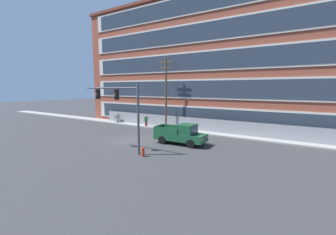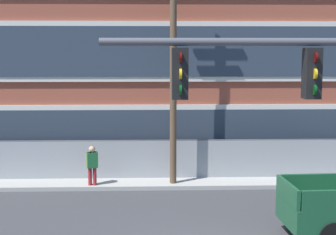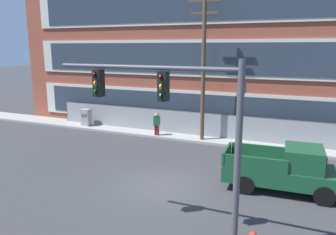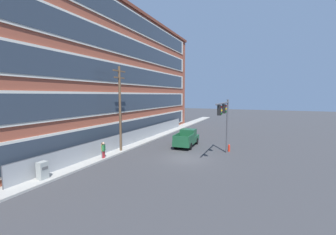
{
  "view_description": "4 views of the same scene",
  "coord_description": "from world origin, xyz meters",
  "px_view_note": "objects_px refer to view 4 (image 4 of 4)",
  "views": [
    {
      "loc": [
        15.63,
        -17.04,
        5.48
      ],
      "look_at": [
        3.42,
        2.03,
        2.44
      ],
      "focal_mm": 24.0,
      "sensor_mm": 36.0,
      "label": 1
    },
    {
      "loc": [
        -1.2,
        -12.34,
        5.25
      ],
      "look_at": [
        -0.6,
        5.24,
        3.03
      ],
      "focal_mm": 55.0,
      "sensor_mm": 36.0,
      "label": 2
    },
    {
      "loc": [
        5.65,
        -12.36,
        6.07
      ],
      "look_at": [
        -1.15,
        3.67,
        2.28
      ],
      "focal_mm": 35.0,
      "sensor_mm": 36.0,
      "label": 3
    },
    {
      "loc": [
        -20.35,
        -7.03,
        6.23
      ],
      "look_at": [
        -0.09,
        1.83,
        3.99
      ],
      "focal_mm": 24.0,
      "sensor_mm": 36.0,
      "label": 4
    }
  ],
  "objects_px": {
    "traffic_signal_mast": "(225,116)",
    "fire_hydrant": "(229,148)",
    "electrical_cabinet": "(43,171)",
    "utility_pole_near_corner": "(120,106)",
    "pickup_truck_dark_green": "(187,138)",
    "pedestrian_by_fence": "(103,150)",
    "pedestrian_near_cabinet": "(104,150)"
  },
  "relations": [
    {
      "from": "utility_pole_near_corner",
      "to": "pedestrian_near_cabinet",
      "type": "distance_m",
      "value": 5.12
    },
    {
      "from": "pickup_truck_dark_green",
      "to": "pedestrian_near_cabinet",
      "type": "relative_size",
      "value": 3.06
    },
    {
      "from": "electrical_cabinet",
      "to": "fire_hydrant",
      "type": "bearing_deg",
      "value": -38.01
    },
    {
      "from": "pickup_truck_dark_green",
      "to": "pedestrian_by_fence",
      "type": "xyz_separation_m",
      "value": [
        -8.67,
        5.57,
        0.03
      ]
    },
    {
      "from": "electrical_cabinet",
      "to": "fire_hydrant",
      "type": "xyz_separation_m",
      "value": [
        14.14,
        -11.06,
        -0.33
      ]
    },
    {
      "from": "traffic_signal_mast",
      "to": "pedestrian_near_cabinet",
      "type": "height_order",
      "value": "traffic_signal_mast"
    },
    {
      "from": "fire_hydrant",
      "to": "traffic_signal_mast",
      "type": "bearing_deg",
      "value": 176.17
    },
    {
      "from": "traffic_signal_mast",
      "to": "fire_hydrant",
      "type": "relative_size",
      "value": 7.93
    },
    {
      "from": "traffic_signal_mast",
      "to": "electrical_cabinet",
      "type": "xyz_separation_m",
      "value": [
        -11.72,
        10.9,
        -3.4
      ]
    },
    {
      "from": "pedestrian_near_cabinet",
      "to": "fire_hydrant",
      "type": "distance_m",
      "value": 13.32
    },
    {
      "from": "utility_pole_near_corner",
      "to": "pedestrian_by_fence",
      "type": "height_order",
      "value": "utility_pole_near_corner"
    },
    {
      "from": "pickup_truck_dark_green",
      "to": "electrical_cabinet",
      "type": "bearing_deg",
      "value": 158.09
    },
    {
      "from": "traffic_signal_mast",
      "to": "pedestrian_by_fence",
      "type": "height_order",
      "value": "traffic_signal_mast"
    },
    {
      "from": "electrical_cabinet",
      "to": "fire_hydrant",
      "type": "relative_size",
      "value": 1.83
    },
    {
      "from": "utility_pole_near_corner",
      "to": "pedestrian_near_cabinet",
      "type": "height_order",
      "value": "utility_pole_near_corner"
    },
    {
      "from": "pickup_truck_dark_green",
      "to": "electrical_cabinet",
      "type": "distance_m",
      "value": 15.93
    },
    {
      "from": "pickup_truck_dark_green",
      "to": "pedestrian_by_fence",
      "type": "bearing_deg",
      "value": 147.27
    },
    {
      "from": "pedestrian_near_cabinet",
      "to": "electrical_cabinet",
      "type": "bearing_deg",
      "value": 175.74
    },
    {
      "from": "traffic_signal_mast",
      "to": "fire_hydrant",
      "type": "distance_m",
      "value": 4.46
    },
    {
      "from": "traffic_signal_mast",
      "to": "pedestrian_by_fence",
      "type": "distance_m",
      "value": 12.34
    },
    {
      "from": "fire_hydrant",
      "to": "electrical_cabinet",
      "type": "bearing_deg",
      "value": 141.99
    },
    {
      "from": "pickup_truck_dark_green",
      "to": "electrical_cabinet",
      "type": "xyz_separation_m",
      "value": [
        -14.78,
        5.94,
        -0.23
      ]
    },
    {
      "from": "utility_pole_near_corner",
      "to": "fire_hydrant",
      "type": "distance_m",
      "value": 12.77
    },
    {
      "from": "utility_pole_near_corner",
      "to": "traffic_signal_mast",
      "type": "bearing_deg",
      "value": -76.93
    },
    {
      "from": "traffic_signal_mast",
      "to": "electrical_cabinet",
      "type": "height_order",
      "value": "traffic_signal_mast"
    },
    {
      "from": "traffic_signal_mast",
      "to": "fire_hydrant",
      "type": "bearing_deg",
      "value": -3.83
    },
    {
      "from": "electrical_cabinet",
      "to": "pedestrian_near_cabinet",
      "type": "distance_m",
      "value": 6.13
    },
    {
      "from": "traffic_signal_mast",
      "to": "pickup_truck_dark_green",
      "type": "xyz_separation_m",
      "value": [
        3.05,
        4.95,
        -3.17
      ]
    },
    {
      "from": "pickup_truck_dark_green",
      "to": "utility_pole_near_corner",
      "type": "bearing_deg",
      "value": 134.01
    },
    {
      "from": "pickup_truck_dark_green",
      "to": "pedestrian_by_fence",
      "type": "distance_m",
      "value": 10.31
    },
    {
      "from": "electrical_cabinet",
      "to": "pedestrian_near_cabinet",
      "type": "xyz_separation_m",
      "value": [
        6.11,
        -0.46,
        0.26
      ]
    },
    {
      "from": "traffic_signal_mast",
      "to": "pickup_truck_dark_green",
      "type": "bearing_deg",
      "value": 58.34
    }
  ]
}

